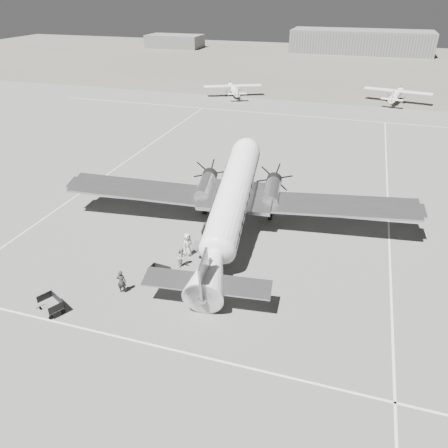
{
  "coord_description": "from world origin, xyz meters",
  "views": [
    {
      "loc": [
        8.19,
        -31.0,
        18.7
      ],
      "look_at": [
        -0.8,
        -2.36,
        2.2
      ],
      "focal_mm": 35.0,
      "sensor_mm": 36.0,
      "label": 1
    }
  ],
  "objects_px": {
    "light_plane_left": "(233,90)",
    "passenger": "(187,245)",
    "baggage_cart_far": "(51,305)",
    "ground_crew": "(121,282)",
    "baggage_cart_near": "(159,273)",
    "ramp_agent": "(182,257)",
    "shed_secondary": "(175,41)",
    "light_plane_right": "(396,96)",
    "dc3_airliner": "(231,205)",
    "hangar_main": "(361,42)"
  },
  "relations": [
    {
      "from": "ramp_agent",
      "to": "shed_secondary",
      "type": "bearing_deg",
      "value": 33.03
    },
    {
      "from": "light_plane_right",
      "to": "baggage_cart_far",
      "type": "height_order",
      "value": "light_plane_right"
    },
    {
      "from": "baggage_cart_far",
      "to": "dc3_airliner",
      "type": "bearing_deg",
      "value": 84.45
    },
    {
      "from": "light_plane_right",
      "to": "passenger",
      "type": "xyz_separation_m",
      "value": [
        -17.04,
        -58.12,
        -0.26
      ]
    },
    {
      "from": "baggage_cart_near",
      "to": "ramp_agent",
      "type": "height_order",
      "value": "ramp_agent"
    },
    {
      "from": "dc3_airliner",
      "to": "ramp_agent",
      "type": "relative_size",
      "value": 18.83
    },
    {
      "from": "ramp_agent",
      "to": "ground_crew",
      "type": "bearing_deg",
      "value": 156.21
    },
    {
      "from": "light_plane_right",
      "to": "ramp_agent",
      "type": "xyz_separation_m",
      "value": [
        -16.86,
        -59.68,
        -0.41
      ]
    },
    {
      "from": "shed_secondary",
      "to": "baggage_cart_near",
      "type": "bearing_deg",
      "value": -67.44
    },
    {
      "from": "dc3_airliner",
      "to": "baggage_cart_far",
      "type": "distance_m",
      "value": 15.5
    },
    {
      "from": "light_plane_left",
      "to": "ramp_agent",
      "type": "distance_m",
      "value": 57.18
    },
    {
      "from": "baggage_cart_far",
      "to": "passenger",
      "type": "xyz_separation_m",
      "value": [
        5.95,
        8.94,
        0.46
      ]
    },
    {
      "from": "dc3_airliner",
      "to": "hangar_main",
      "type": "bearing_deg",
      "value": 80.65
    },
    {
      "from": "hangar_main",
      "to": "passenger",
      "type": "relative_size",
      "value": 21.75
    },
    {
      "from": "shed_secondary",
      "to": "ramp_agent",
      "type": "distance_m",
      "value": 131.52
    },
    {
      "from": "hangar_main",
      "to": "dc3_airliner",
      "type": "xyz_separation_m",
      "value": [
        -5.8,
        -120.36,
        -0.35
      ]
    },
    {
      "from": "dc3_airliner",
      "to": "shed_secondary",
      "type": "bearing_deg",
      "value": 108.57
    },
    {
      "from": "light_plane_left",
      "to": "baggage_cart_near",
      "type": "xyz_separation_m",
      "value": [
        11.38,
        -57.67,
        -0.72
      ]
    },
    {
      "from": "hangar_main",
      "to": "light_plane_right",
      "type": "height_order",
      "value": "hangar_main"
    },
    {
      "from": "baggage_cart_far",
      "to": "ground_crew",
      "type": "bearing_deg",
      "value": 71.1
    },
    {
      "from": "ground_crew",
      "to": "baggage_cart_near",
      "type": "bearing_deg",
      "value": -140.01
    },
    {
      "from": "passenger",
      "to": "light_plane_left",
      "type": "bearing_deg",
      "value": 36.8
    },
    {
      "from": "light_plane_left",
      "to": "baggage_cart_near",
      "type": "relative_size",
      "value": 7.27
    },
    {
      "from": "ground_crew",
      "to": "dc3_airliner",
      "type": "bearing_deg",
      "value": -130.51
    },
    {
      "from": "light_plane_left",
      "to": "passenger",
      "type": "bearing_deg",
      "value": -103.08
    },
    {
      "from": "baggage_cart_near",
      "to": "ground_crew",
      "type": "bearing_deg",
      "value": -120.05
    },
    {
      "from": "ground_crew",
      "to": "ramp_agent",
      "type": "xyz_separation_m",
      "value": [
        2.76,
        4.17,
        -0.06
      ]
    },
    {
      "from": "light_plane_left",
      "to": "baggage_cart_near",
      "type": "distance_m",
      "value": 58.79
    },
    {
      "from": "shed_secondary",
      "to": "passenger",
      "type": "bearing_deg",
      "value": -66.51
    },
    {
      "from": "light_plane_right",
      "to": "baggage_cart_far",
      "type": "relative_size",
      "value": 6.65
    },
    {
      "from": "hangar_main",
      "to": "light_plane_right",
      "type": "relative_size",
      "value": 3.54
    },
    {
      "from": "ramp_agent",
      "to": "dc3_airliner",
      "type": "bearing_deg",
      "value": -12.29
    },
    {
      "from": "baggage_cart_near",
      "to": "passenger",
      "type": "height_order",
      "value": "passenger"
    },
    {
      "from": "ground_crew",
      "to": "passenger",
      "type": "relative_size",
      "value": 0.91
    },
    {
      "from": "hangar_main",
      "to": "baggage_cart_far",
      "type": "xyz_separation_m",
      "value": [
        -14.14,
        -133.19,
        -2.8
      ]
    },
    {
      "from": "baggage_cart_near",
      "to": "ramp_agent",
      "type": "bearing_deg",
      "value": 67.73
    },
    {
      "from": "baggage_cart_far",
      "to": "ramp_agent",
      "type": "height_order",
      "value": "ramp_agent"
    },
    {
      "from": "dc3_airliner",
      "to": "passenger",
      "type": "bearing_deg",
      "value": -128.12
    },
    {
      "from": "ramp_agent",
      "to": "passenger",
      "type": "distance_m",
      "value": 1.58
    },
    {
      "from": "shed_secondary",
      "to": "ground_crew",
      "type": "bearing_deg",
      "value": -68.5
    },
    {
      "from": "dc3_airliner",
      "to": "ramp_agent",
      "type": "bearing_deg",
      "value": -118.62
    },
    {
      "from": "hangar_main",
      "to": "dc3_airliner",
      "type": "height_order",
      "value": "hangar_main"
    },
    {
      "from": "passenger",
      "to": "shed_secondary",
      "type": "bearing_deg",
      "value": 47.59
    },
    {
      "from": "baggage_cart_near",
      "to": "passenger",
      "type": "bearing_deg",
      "value": 82.82
    },
    {
      "from": "shed_secondary",
      "to": "passenger",
      "type": "relative_size",
      "value": 9.32
    },
    {
      "from": "dc3_airliner",
      "to": "light_plane_right",
      "type": "relative_size",
      "value": 2.61
    },
    {
      "from": "shed_secondary",
      "to": "passenger",
      "type": "xyz_separation_m",
      "value": [
        51.81,
        -119.25,
        -1.03
      ]
    },
    {
      "from": "dc3_airliner",
      "to": "baggage_cart_far",
      "type": "bearing_deg",
      "value": -129.61
    },
    {
      "from": "light_plane_left",
      "to": "baggage_cart_near",
      "type": "height_order",
      "value": "light_plane_left"
    },
    {
      "from": "passenger",
      "to": "baggage_cart_far",
      "type": "bearing_deg",
      "value": 170.45
    }
  ]
}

